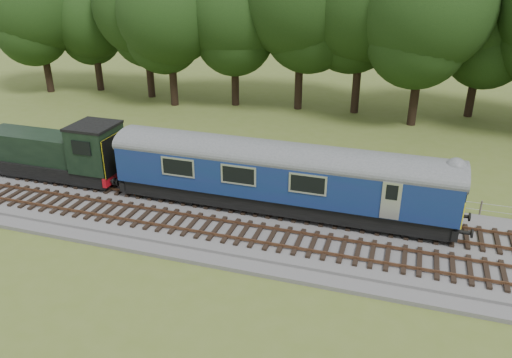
% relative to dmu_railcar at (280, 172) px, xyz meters
% --- Properties ---
extents(ground, '(120.00, 120.00, 0.00)m').
position_rel_dmu_railcar_xyz_m(ground, '(0.40, -1.40, -2.61)').
color(ground, '#556525').
rests_on(ground, ground).
extents(ballast, '(70.00, 7.00, 0.35)m').
position_rel_dmu_railcar_xyz_m(ballast, '(0.40, -1.40, -2.43)').
color(ballast, '#4C4C4F').
rests_on(ballast, ground).
extents(track_north, '(67.20, 2.40, 0.21)m').
position_rel_dmu_railcar_xyz_m(track_north, '(0.40, -0.00, -2.19)').
color(track_north, black).
rests_on(track_north, ballast).
extents(track_south, '(67.20, 2.40, 0.21)m').
position_rel_dmu_railcar_xyz_m(track_south, '(0.40, -3.00, -2.19)').
color(track_south, black).
rests_on(track_south, ballast).
extents(fence, '(64.00, 0.12, 1.00)m').
position_rel_dmu_railcar_xyz_m(fence, '(0.40, 3.10, -2.61)').
color(fence, '#6B6054').
rests_on(fence, ground).
extents(tree_line, '(70.00, 8.00, 18.00)m').
position_rel_dmu_railcar_xyz_m(tree_line, '(0.40, 20.60, -2.61)').
color(tree_line, black).
rests_on(tree_line, ground).
extents(dmu_railcar, '(18.05, 2.86, 3.88)m').
position_rel_dmu_railcar_xyz_m(dmu_railcar, '(0.00, 0.00, 0.00)').
color(dmu_railcar, black).
rests_on(dmu_railcar, ground).
extents(shunter_loco, '(8.92, 2.60, 3.38)m').
position_rel_dmu_railcar_xyz_m(shunter_loco, '(-13.93, 0.00, -0.63)').
color(shunter_loco, black).
rests_on(shunter_loco, ground).
extents(worker, '(0.70, 0.48, 1.87)m').
position_rel_dmu_railcar_xyz_m(worker, '(-8.60, -0.71, -1.32)').
color(worker, '#DF4D0B').
rests_on(worker, ballast).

